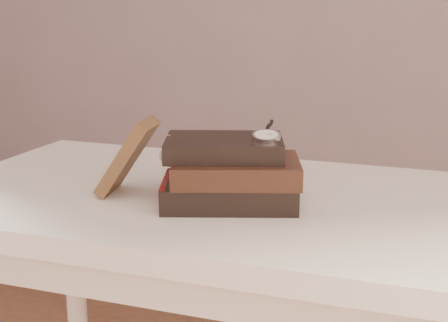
% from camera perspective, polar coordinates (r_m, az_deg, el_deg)
% --- Properties ---
extents(table, '(1.00, 0.60, 0.75)m').
position_cam_1_polar(table, '(1.24, -1.88, -6.72)').
color(table, silver).
rests_on(table, ground).
extents(book_stack, '(0.27, 0.22, 0.11)m').
position_cam_1_polar(book_stack, '(1.13, 0.55, -1.10)').
color(book_stack, black).
rests_on(book_stack, table).
extents(journal, '(0.12, 0.11, 0.14)m').
position_cam_1_polar(journal, '(1.19, -8.40, 0.39)').
color(journal, '#3F2A18').
rests_on(journal, table).
extents(pocket_watch, '(0.06, 0.15, 0.02)m').
position_cam_1_polar(pocket_watch, '(1.10, 3.74, 2.23)').
color(pocket_watch, silver).
rests_on(pocket_watch, book_stack).
extents(eyeglasses, '(0.13, 0.14, 0.05)m').
position_cam_1_polar(eyeglasses, '(1.20, -3.35, 0.42)').
color(eyeglasses, silver).
rests_on(eyeglasses, book_stack).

